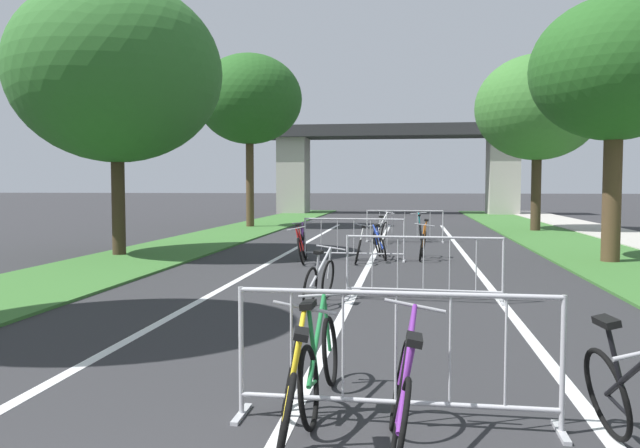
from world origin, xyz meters
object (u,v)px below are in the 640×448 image
object	(u,v)px
tree_right_oak_near	(615,70)
bicycle_teal_4	(420,230)
bicycle_white_1	(359,248)
crowd_barrier_fourth	(405,226)
tree_left_maple_mid	(116,73)
bicycle_purple_10	(303,244)
bicycle_green_7	(320,362)
tree_right_pine_far	(538,108)
crowd_barrier_third	(354,240)
crowd_barrier_second	(423,269)
bicycle_yellow_6	(289,391)
bicycle_black_8	(639,412)
bicycle_silver_5	(320,280)
bicycle_orange_2	(423,244)
bicycle_red_9	(302,247)
crowd_barrier_nearest	(396,358)
bicycle_blue_3	(380,245)
bicycle_purple_0	(400,400)
tree_left_oak_mid	(249,100)
bicycle_white_11	(381,231)

from	to	relation	value
tree_right_oak_near	bicycle_teal_4	xyz separation A→B (m)	(-4.39, 5.60, -4.20)
bicycle_white_1	crowd_barrier_fourth	bearing A→B (deg)	75.96
tree_left_maple_mid	bicycle_teal_4	bearing A→B (deg)	36.15
crowd_barrier_fourth	bicycle_purple_10	size ratio (longest dim) A/B	1.53
bicycle_green_7	tree_right_pine_far	bearing A→B (deg)	76.27
tree_left_maple_mid	bicycle_green_7	size ratio (longest dim) A/B	4.09
tree_right_pine_far	bicycle_teal_4	xyz separation A→B (m)	(-4.67, -5.05, -4.61)
crowd_barrier_fourth	crowd_barrier_third	bearing A→B (deg)	-102.62
bicycle_purple_10	crowd_barrier_fourth	bearing A→B (deg)	56.20
crowd_barrier_fourth	bicycle_green_7	size ratio (longest dim) A/B	1.45
tree_left_maple_mid	crowd_barrier_second	bearing A→B (deg)	-35.13
bicycle_yellow_6	bicycle_black_8	xyz separation A→B (m)	(2.35, -0.15, 0.02)
bicycle_teal_4	bicycle_yellow_6	world-z (taller)	same
crowd_barrier_third	bicycle_silver_5	size ratio (longest dim) A/B	1.59
tree_left_maple_mid	bicycle_silver_5	world-z (taller)	tree_left_maple_mid
bicycle_teal_4	crowd_barrier_third	bearing A→B (deg)	-106.62
crowd_barrier_third	crowd_barrier_fourth	xyz separation A→B (m)	(1.20, 5.37, 0.00)
tree_left_maple_mid	bicycle_orange_2	size ratio (longest dim) A/B	4.26
bicycle_white_1	bicycle_black_8	distance (m)	11.22
bicycle_teal_4	bicycle_green_7	distance (m)	16.31
crowd_barrier_second	bicycle_orange_2	distance (m)	5.87
tree_right_oak_near	bicycle_red_9	distance (m)	8.48
crowd_barrier_nearest	bicycle_black_8	world-z (taller)	crowd_barrier_nearest
bicycle_teal_4	bicycle_yellow_6	bearing A→B (deg)	-94.45
crowd_barrier_third	bicycle_white_1	xyz separation A→B (m)	(0.15, -0.39, -0.17)
crowd_barrier_nearest	bicycle_purple_10	bearing A→B (deg)	103.13
bicycle_blue_3	bicycle_purple_10	distance (m)	1.95
crowd_barrier_fourth	bicycle_orange_2	world-z (taller)	crowd_barrier_fourth
tree_right_oak_near	bicycle_white_1	bearing A→B (deg)	-173.40
tree_right_pine_far	bicycle_purple_0	bearing A→B (deg)	-102.86
crowd_barrier_nearest	tree_left_oak_mid	bearing A→B (deg)	107.07
bicycle_purple_10	tree_left_oak_mid	bearing A→B (deg)	104.22
bicycle_purple_0	bicycle_yellow_6	xyz separation A→B (m)	(-0.80, 0.18, -0.03)
crowd_barrier_third	bicycle_blue_3	world-z (taller)	crowd_barrier_third
tree_left_oak_mid	crowd_barrier_fourth	distance (m)	10.69
crowd_barrier_nearest	bicycle_teal_4	size ratio (longest dim) A/B	1.50
tree_right_oak_near	bicycle_orange_2	bearing A→B (deg)	177.39
bicycle_white_11	bicycle_white_1	bearing A→B (deg)	-80.01
bicycle_blue_3	bicycle_teal_4	size ratio (longest dim) A/B	0.96
crowd_barrier_third	crowd_barrier_fourth	bearing A→B (deg)	77.38
crowd_barrier_nearest	bicycle_purple_0	size ratio (longest dim) A/B	1.52
tree_right_oak_near	bicycle_black_8	xyz separation A→B (m)	(-3.26, -11.58, -4.17)
bicycle_green_7	tree_left_maple_mid	bearing A→B (deg)	124.45
bicycle_purple_0	bicycle_red_9	size ratio (longest dim) A/B	0.97
bicycle_red_9	bicycle_orange_2	bearing A→B (deg)	-165.51
tree_left_oak_mid	bicycle_black_8	distance (m)	25.15
crowd_barrier_nearest	bicycle_orange_2	bearing A→B (deg)	87.80
tree_right_pine_far	bicycle_purple_10	distance (m)	13.84
tree_left_oak_mid	tree_right_oak_near	bearing A→B (deg)	-44.33
bicycle_white_11	bicycle_purple_10	bearing A→B (deg)	-98.43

